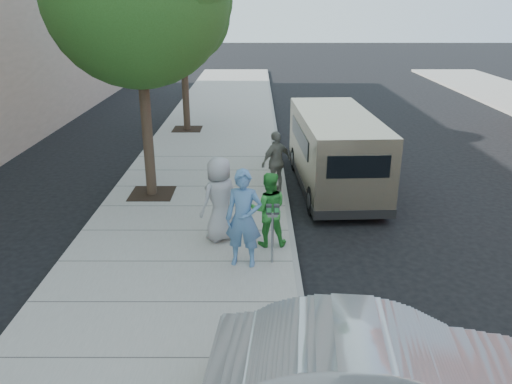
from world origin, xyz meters
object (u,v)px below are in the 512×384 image
at_px(person_striped_polo, 276,162).
at_px(parking_meter, 273,221).
at_px(person_gray_shirt, 220,199).
at_px(person_green_shirt, 268,209).
at_px(person_officer, 244,219).
at_px(sedan, 384,379).
at_px(van, 334,150).
at_px(tree_far, 183,10).

bearing_deg(person_striped_polo, parking_meter, 47.47).
bearing_deg(person_gray_shirt, person_green_shirt, 124.27).
distance_m(parking_meter, person_officer, 0.59).
distance_m(parking_meter, sedan, 4.29).
xyz_separation_m(person_officer, person_gray_shirt, (-0.55, 1.17, -0.05)).
xyz_separation_m(person_gray_shirt, person_striped_polo, (1.36, 3.03, -0.09)).
bearing_deg(person_striped_polo, person_green_shirt, 45.59).
bearing_deg(person_green_shirt, person_officer, 57.30).
bearing_deg(person_officer, parking_meter, 15.14).
height_order(person_gray_shirt, person_striped_polo, person_gray_shirt).
bearing_deg(person_gray_shirt, van, -170.18).
bearing_deg(sedan, person_green_shirt, 20.39).
bearing_deg(person_officer, person_gray_shirt, 124.33).
distance_m(person_green_shirt, person_striped_polo, 3.33).
xyz_separation_m(tree_far, person_officer, (2.63, -11.60, -3.72)).
relative_size(sedan, person_officer, 2.20).
bearing_deg(van, person_officer, -119.89).
bearing_deg(person_green_shirt, sedan, 102.67).
height_order(person_officer, person_striped_polo, person_officer).
xyz_separation_m(person_officer, person_striped_polo, (0.80, 4.20, -0.14)).
xyz_separation_m(tree_far, person_green_shirt, (3.14, -10.71, -3.90)).
xyz_separation_m(van, person_striped_polo, (-1.71, -0.71, -0.15)).
distance_m(parking_meter, van, 5.23).
height_order(sedan, person_striped_polo, person_striped_polo).
height_order(tree_far, sedan, tree_far).
height_order(person_green_shirt, person_striped_polo, person_striped_polo).
relative_size(sedan, person_gray_shirt, 2.31).
relative_size(person_officer, person_gray_shirt, 1.05).
height_order(tree_far, person_officer, tree_far).
relative_size(person_green_shirt, person_striped_polo, 0.96).
height_order(sedan, person_gray_shirt, person_gray_shirt).
distance_m(sedan, person_officer, 4.45).
xyz_separation_m(tree_far, sedan, (4.49, -15.62, -4.15)).
xyz_separation_m(van, sedan, (-0.65, -8.93, -0.44)).
bearing_deg(sedan, parking_meter, 22.51).
xyz_separation_m(tree_far, person_gray_shirt, (2.07, -10.43, -3.77)).
relative_size(parking_meter, van, 0.21).
bearing_deg(person_striped_polo, van, 163.13).
bearing_deg(van, tree_far, 124.80).
bearing_deg(person_officer, person_green_shirt, 69.09).
relative_size(van, person_gray_shirt, 3.15).
bearing_deg(tree_far, person_green_shirt, -73.66).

